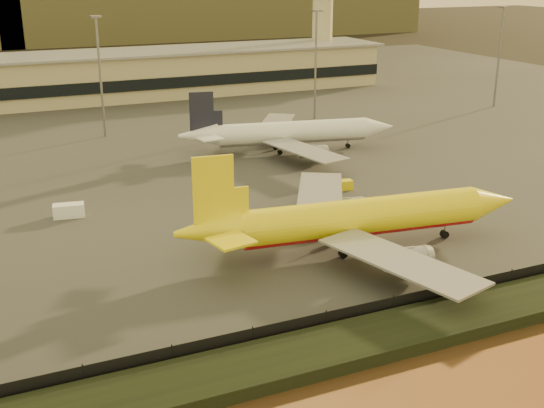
{
  "coord_description": "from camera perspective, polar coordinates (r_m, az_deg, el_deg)",
  "views": [
    {
      "loc": [
        -35.82,
        -66.34,
        35.2
      ],
      "look_at": [
        -0.79,
        12.0,
        5.13
      ],
      "focal_mm": 45.0,
      "sensor_mm": 36.0,
      "label": 1
    }
  ],
  "objects": [
    {
      "name": "ground",
      "position": [
        83.2,
        3.89,
        -5.77
      ],
      "size": [
        900.0,
        900.0,
        0.0
      ],
      "primitive_type": "plane",
      "color": "black",
      "rests_on": "ground"
    },
    {
      "name": "embankment",
      "position": [
        70.05,
        10.51,
        -10.55
      ],
      "size": [
        320.0,
        7.0,
        1.4
      ],
      "primitive_type": "cube",
      "color": "black",
      "rests_on": "ground"
    },
    {
      "name": "tarmac",
      "position": [
        168.96,
        -11.4,
        6.94
      ],
      "size": [
        320.0,
        220.0,
        0.2
      ],
      "primitive_type": "cube",
      "color": "#2D2D2D",
      "rests_on": "ground"
    },
    {
      "name": "perimeter_fence",
      "position": [
        72.64,
        8.75,
        -8.75
      ],
      "size": [
        300.0,
        0.05,
        2.2
      ],
      "primitive_type": "cube",
      "color": "black",
      "rests_on": "tarmac"
    },
    {
      "name": "terminal_building",
      "position": [
        195.23,
        -17.83,
        9.87
      ],
      "size": [
        202.0,
        25.0,
        12.6
      ],
      "color": "tan",
      "rests_on": "tarmac"
    },
    {
      "name": "control_tower",
      "position": [
        224.33,
        4.27,
        15.8
      ],
      "size": [
        11.2,
        11.2,
        35.5
      ],
      "color": "tan",
      "rests_on": "tarmac"
    },
    {
      "name": "apron_light_masts",
      "position": [
        151.46,
        -4.37,
        11.86
      ],
      "size": [
        152.2,
        12.2,
        25.4
      ],
      "color": "slate",
      "rests_on": "tarmac"
    },
    {
      "name": "dhl_cargo_jet",
      "position": [
        88.34,
        7.01,
        -1.24
      ],
      "size": [
        47.22,
        45.93,
        14.1
      ],
      "rotation": [
        0.0,
        0.0,
        -0.12
      ],
      "color": "yellow",
      "rests_on": "tarmac"
    },
    {
      "name": "white_narrowbody_jet",
      "position": [
        135.35,
        1.45,
        5.96
      ],
      "size": [
        43.61,
        41.97,
        12.58
      ],
      "rotation": [
        0.0,
        0.0,
        -0.19
      ],
      "color": "white",
      "rests_on": "tarmac"
    },
    {
      "name": "gse_vehicle_yellow",
      "position": [
        112.97,
        5.84,
        1.58
      ],
      "size": [
        3.66,
        1.92,
        1.58
      ],
      "primitive_type": "cube",
      "rotation": [
        0.0,
        0.0,
        -0.1
      ],
      "color": "yellow",
      "rests_on": "tarmac"
    },
    {
      "name": "gse_vehicle_white",
      "position": [
        104.47,
        -16.64,
        -0.53
      ],
      "size": [
        4.69,
        2.68,
        1.99
      ],
      "primitive_type": "cube",
      "rotation": [
        0.0,
        0.0,
        -0.16
      ],
      "color": "white",
      "rests_on": "tarmac"
    }
  ]
}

